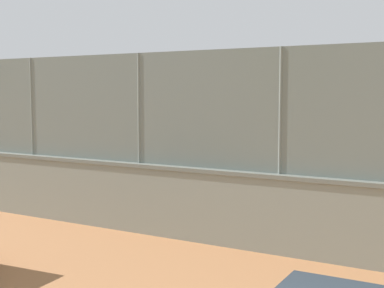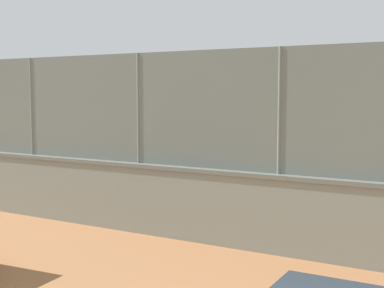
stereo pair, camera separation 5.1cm
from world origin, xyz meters
name	(u,v)px [view 2 (the right image)]	position (x,y,z in m)	size (l,w,h in m)	color
ground_plane	(324,173)	(0.00, 0.00, 0.00)	(260.00, 260.00, 0.00)	#A36B42
perimeter_wall	(278,213)	(-2.06, 10.47, 0.75)	(32.18, 0.75, 1.49)	gray
fence_panel_on_wall	(280,111)	(-2.06, 10.47, 2.65)	(31.60, 0.37, 2.32)	slate
player_at_service_line	(93,161)	(5.33, 6.92, 0.88)	(0.69, 1.18, 1.50)	black
player_near_wall_returning	(260,141)	(2.96, -0.96, 0.99)	(0.99, 0.68, 1.68)	navy
sports_ball	(93,166)	(4.46, 7.97, 0.90)	(0.16, 0.16, 0.16)	orange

